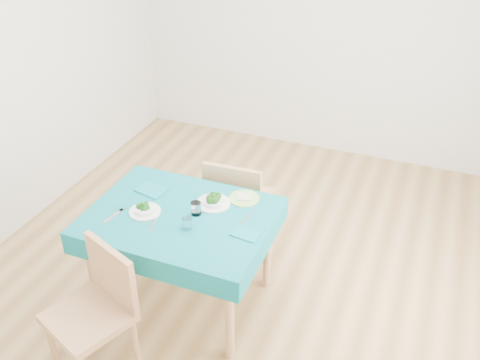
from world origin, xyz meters
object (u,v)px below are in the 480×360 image
at_px(chair_near, 85,302).
at_px(table, 183,259).
at_px(bowl_far, 213,200).
at_px(bowl_near, 145,208).
at_px(chair_far, 240,185).
at_px(side_plate, 244,198).

bearing_deg(chair_near, table, 92.99).
bearing_deg(bowl_far, bowl_near, -145.83).
height_order(chair_far, bowl_far, chair_far).
bearing_deg(side_plate, bowl_near, -144.63).
bearing_deg(table, bowl_far, 51.89).
bearing_deg(bowl_near, bowl_far, 34.17).
height_order(chair_near, bowl_near, chair_near).
xyz_separation_m(bowl_near, side_plate, (0.56, 0.40, -0.03)).
bearing_deg(table, side_plate, 45.40).
height_order(bowl_near, bowl_far, bowl_far).
bearing_deg(chair_near, chair_far, 97.53).
relative_size(table, chair_near, 1.09).
xyz_separation_m(chair_near, bowl_near, (0.03, 0.69, 0.23)).
distance_m(chair_far, bowl_far, 0.61).
distance_m(chair_near, bowl_near, 0.72).
bearing_deg(bowl_far, chair_far, 92.67).
height_order(bowl_far, side_plate, bowl_far).
bearing_deg(table, chair_near, -108.78).
distance_m(chair_far, side_plate, 0.51).
bearing_deg(bowl_near, chair_near, -92.14).
height_order(bowl_near, side_plate, bowl_near).
bearing_deg(chair_near, side_plate, 83.42).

